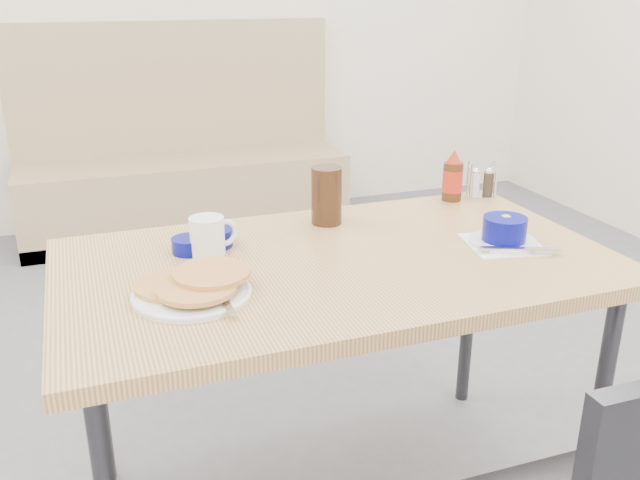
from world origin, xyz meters
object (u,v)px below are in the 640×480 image
object	(u,v)px
booth_bench	(184,172)
coffee_mug	(209,235)
dining_table	(338,280)
amber_tumbler	(327,196)
condiment_caddy	(481,185)
creamer_bowl	(189,245)
pancake_plate	(193,288)
butter_bowl	(213,238)
grits_setting	(504,233)
syrup_bottle	(453,178)

from	to	relation	value
booth_bench	coffee_mug	world-z (taller)	booth_bench
dining_table	amber_tumbler	xyz separation A→B (m)	(0.07, 0.27, 0.15)
dining_table	condiment_caddy	xyz separation A→B (m)	(0.64, 0.34, 0.10)
creamer_bowl	condiment_caddy	size ratio (longest dim) A/B	0.77
pancake_plate	butter_bowl	distance (m)	0.31
grits_setting	amber_tumbler	xyz separation A→B (m)	(-0.38, 0.33, 0.05)
coffee_mug	condiment_caddy	distance (m)	0.96
grits_setting	creamer_bowl	world-z (taller)	grits_setting
dining_table	condiment_caddy	distance (m)	0.73
dining_table	syrup_bottle	bearing A→B (deg)	32.70
coffee_mug	amber_tumbler	bearing A→B (deg)	18.97
amber_tumbler	coffee_mug	bearing A→B (deg)	-161.03
syrup_bottle	condiment_caddy	bearing A→B (deg)	0.00
coffee_mug	pancake_plate	bearing A→B (deg)	-109.86
pancake_plate	creamer_bowl	xyz separation A→B (m)	(0.04, 0.27, 0.00)
dining_table	grits_setting	size ratio (longest dim) A/B	5.96
pancake_plate	syrup_bottle	bearing A→B (deg)	25.37
booth_bench	dining_table	size ratio (longest dim) A/B	1.36
grits_setting	butter_bowl	distance (m)	0.78
grits_setting	amber_tumbler	distance (m)	0.51
condiment_caddy	syrup_bottle	world-z (taller)	syrup_bottle
booth_bench	butter_bowl	distance (m)	2.39
dining_table	butter_bowl	xyz separation A→B (m)	(-0.28, 0.20, 0.09)
dining_table	amber_tumbler	distance (m)	0.31
creamer_bowl	condiment_caddy	bearing A→B (deg)	9.63
pancake_plate	amber_tumbler	bearing A→B (deg)	38.43
dining_table	coffee_mug	xyz separation A→B (m)	(-0.30, 0.14, 0.11)
booth_bench	amber_tumbler	xyz separation A→B (m)	(0.07, -2.27, 0.49)
butter_bowl	condiment_caddy	distance (m)	0.93
booth_bench	creamer_bowl	xyz separation A→B (m)	(-0.35, -2.36, 0.43)
pancake_plate	amber_tumbler	world-z (taller)	amber_tumbler
grits_setting	amber_tumbler	size ratio (longest dim) A/B	1.41
butter_bowl	amber_tumbler	bearing A→B (deg)	11.36
pancake_plate	coffee_mug	world-z (taller)	coffee_mug
butter_bowl	syrup_bottle	distance (m)	0.82
pancake_plate	condiment_caddy	size ratio (longest dim) A/B	2.46
coffee_mug	syrup_bottle	world-z (taller)	syrup_bottle
pancake_plate	coffee_mug	bearing A→B (deg)	70.14
dining_table	grits_setting	distance (m)	0.47
booth_bench	dining_table	distance (m)	2.56
grits_setting	butter_bowl	world-z (taller)	grits_setting
pancake_plate	creamer_bowl	size ratio (longest dim) A/B	3.18
condiment_caddy	amber_tumbler	bearing A→B (deg)	-155.19
pancake_plate	grits_setting	size ratio (longest dim) A/B	1.21
butter_bowl	condiment_caddy	bearing A→B (deg)	8.83
creamer_bowl	condiment_caddy	distance (m)	1.00
butter_bowl	syrup_bottle	world-z (taller)	syrup_bottle
booth_bench	coffee_mug	distance (m)	2.46
booth_bench	butter_bowl	world-z (taller)	booth_bench
dining_table	coffee_mug	world-z (taller)	coffee_mug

